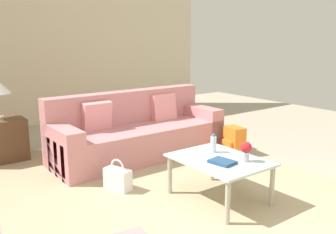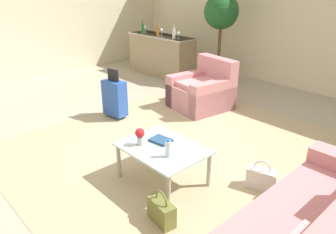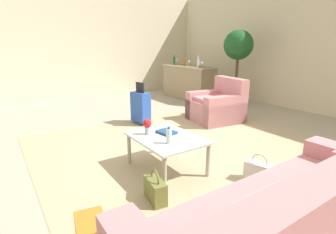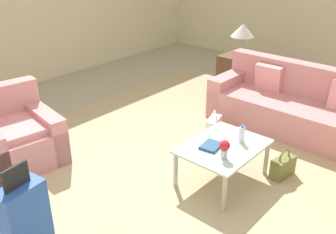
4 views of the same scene
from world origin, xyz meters
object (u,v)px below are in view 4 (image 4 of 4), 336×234
Objects in this scene: coffee_table at (223,150)px; water_bottle at (242,134)px; couch at (299,109)px; coffee_table_book at (211,146)px; side_table at (239,71)px; armchair at (15,137)px; flower_vase at (225,148)px; suitcase_blue at (24,215)px; handbag_olive at (283,167)px; handbag_white at (213,125)px; table_lamp at (243,31)px.

coffee_table is 0.27m from water_bottle.
couch reaches higher than coffee_table_book.
couch is 2.55× the size of coffee_table.
coffee_table_book is 3.25m from side_table.
armchair is 2.57m from flower_vase.
couch is 12.07× the size of flower_vase.
suitcase_blue is at bearing 154.47° from flower_vase.
coffee_table is 1.54× the size of side_table.
handbag_olive is at bearing -162.97° from couch.
handbag_olive is (-1.27, -0.39, -0.18)m from couch.
water_bottle is 2.35m from suitcase_blue.
handbag_white is at bearing 50.86° from water_bottle.
handbag_olive is at bearing -50.13° from water_bottle.
flower_vase is 3.45m from side_table.
couch reaches higher than side_table.
coffee_table is at bearing -59.30° from armchair.
side_table is (1.00, 1.60, -0.02)m from couch.
side_table is at bearing 28.18° from coffee_table.
coffee_table is 3.18m from side_table.
water_bottle reaches higher than coffee_table.
coffee_table_book is 1.98m from suitcase_blue.
flower_vase is at bearing -141.31° from handbag_white.
coffee_table reaches higher than handbag_white.
flower_vase is 0.33× the size of side_table.
armchair reaches higher than handbag_olive.
couch is 2.02m from table_lamp.
water_bottle is (0.20, -0.10, 0.15)m from coffee_table.
armchair reaches higher than suitcase_blue.
armchair is 1.10× the size of coffee_table.
table_lamp reaches higher than handbag_white.
coffee_table_book is at bearing 150.64° from water_bottle.
handbag_olive is at bearing -24.49° from flower_vase.
water_bottle is at bearing 129.87° from handbag_olive.
couch is 1.93m from coffee_table_book.
water_bottle is at bearing 180.00° from couch.
suitcase_blue is (-2.20, 0.80, -0.19)m from water_bottle.
suitcase_blue reaches higher than water_bottle.
side_table is (4.09, -0.67, -0.01)m from armchair.
table_lamp is 3.15m from handbag_olive.
coffee_table_book is at bearing -18.25° from suitcase_blue.
side_table is at bearing 0.00° from table_lamp.
couch is 1.61m from water_bottle.
armchair is at bearing 146.10° from handbag_white.
armchair reaches higher than coffee_table_book.
coffee_table is at bearing -42.02° from coffee_table_book.
armchair is at bearing 114.73° from flower_vase.
coffee_table_book is (1.17, -2.09, 0.16)m from armchair.
suitcase_blue reaches higher than side_table.
table_lamp is (4.09, -0.67, 0.73)m from armchair.
table_lamp is at bearing 0.00° from side_table.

